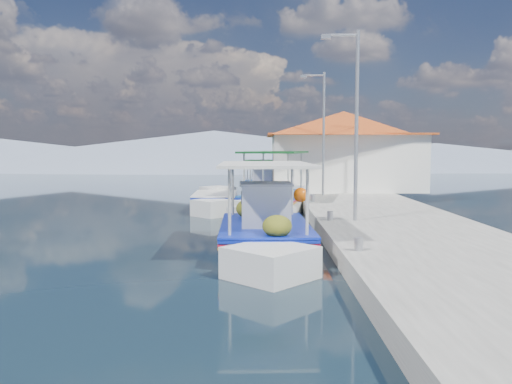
{
  "coord_description": "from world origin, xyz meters",
  "views": [
    {
      "loc": [
        1.64,
        -14.61,
        2.82
      ],
      "look_at": [
        1.39,
        3.32,
        1.3
      ],
      "focal_mm": 36.41,
      "sensor_mm": 36.0,
      "label": 1
    }
  ],
  "objects": [
    {
      "name": "bollards",
      "position": [
        3.8,
        5.25,
        0.65
      ],
      "size": [
        0.2,
        17.2,
        0.3
      ],
      "color": "#A5A8AD",
      "rests_on": "quay"
    },
    {
      "name": "caique_far",
      "position": [
        1.53,
        16.43,
        0.43
      ],
      "size": [
        2.31,
        6.64,
        2.33
      ],
      "rotation": [
        0.0,
        0.0,
        -0.08
      ],
      "color": "#194E99",
      "rests_on": "ground"
    },
    {
      "name": "quay",
      "position": [
        5.9,
        6.0,
        0.25
      ],
      "size": [
        5.0,
        44.0,
        0.5
      ],
      "primitive_type": "cube",
      "color": "#ACA9A1",
      "rests_on": "ground"
    },
    {
      "name": "ground",
      "position": [
        0.0,
        0.0,
        0.0
      ],
      "size": [
        160.0,
        160.0,
        0.0
      ],
      "primitive_type": "plane",
      "color": "black",
      "rests_on": "ground"
    },
    {
      "name": "caique_green_canopy",
      "position": [
        2.12,
        8.31,
        0.44
      ],
      "size": [
        3.49,
        7.76,
        2.98
      ],
      "rotation": [
        0.0,
        0.0,
        0.22
      ],
      "color": "white",
      "rests_on": "ground"
    },
    {
      "name": "main_caique",
      "position": [
        1.69,
        -0.6,
        0.52
      ],
      "size": [
        2.56,
        8.14,
        2.68
      ],
      "rotation": [
        0.0,
        0.0,
        -0.04
      ],
      "color": "white",
      "rests_on": "ground"
    },
    {
      "name": "lamp_post_far",
      "position": [
        4.51,
        11.0,
        3.85
      ],
      "size": [
        1.21,
        0.14,
        6.0
      ],
      "color": "#A5A8AD",
      "rests_on": "quay"
    },
    {
      "name": "mountain_ridge",
      "position": [
        6.54,
        56.0,
        2.04
      ],
      "size": [
        171.4,
        96.0,
        5.5
      ],
      "color": "gray",
      "rests_on": "ground"
    },
    {
      "name": "caique_blue_hull",
      "position": [
        -0.56,
        9.1,
        0.31
      ],
      "size": [
        2.04,
        6.46,
        1.15
      ],
      "rotation": [
        0.0,
        0.0,
        -0.03
      ],
      "color": "white",
      "rests_on": "ground"
    },
    {
      "name": "lamp_post_near",
      "position": [
        4.51,
        2.0,
        3.85
      ],
      "size": [
        1.21,
        0.14,
        6.0
      ],
      "color": "#A5A8AD",
      "rests_on": "quay"
    },
    {
      "name": "harbor_building",
      "position": [
        6.2,
        15.0,
        2.78
      ],
      "size": [
        10.49,
        10.49,
        4.4
      ],
      "color": "white",
      "rests_on": "quay"
    }
  ]
}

